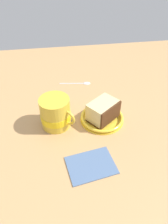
# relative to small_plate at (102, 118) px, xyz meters

# --- Properties ---
(ground_plane) EXTENTS (1.17, 1.17, 0.03)m
(ground_plane) POSITION_rel_small_plate_xyz_m (0.05, -0.02, -0.02)
(ground_plane) COLOR tan
(small_plate) EXTENTS (0.14, 0.14, 0.02)m
(small_plate) POSITION_rel_small_plate_xyz_m (0.00, 0.00, 0.00)
(small_plate) COLOR yellow
(small_plate) RESTS_ON ground_plane
(cake_slice) EXTENTS (0.12, 0.11, 0.07)m
(cake_slice) POSITION_rel_small_plate_xyz_m (-0.00, 0.00, 0.03)
(cake_slice) COLOR #472814
(cake_slice) RESTS_ON small_plate
(tea_mug) EXTENTS (0.11, 0.10, 0.10)m
(tea_mug) POSITION_rel_small_plate_xyz_m (0.15, -0.00, 0.04)
(tea_mug) COLOR gold
(tea_mug) RESTS_ON ground_plane
(teaspoon) EXTENTS (0.13, 0.03, 0.01)m
(teaspoon) POSITION_rel_small_plate_xyz_m (0.04, -0.23, -0.00)
(teaspoon) COLOR silver
(teaspoon) RESTS_ON ground_plane
(folded_napkin) EXTENTS (0.14, 0.11, 0.01)m
(folded_napkin) POSITION_rel_small_plate_xyz_m (0.07, 0.17, -0.01)
(folded_napkin) COLOR slate
(folded_napkin) RESTS_ON ground_plane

